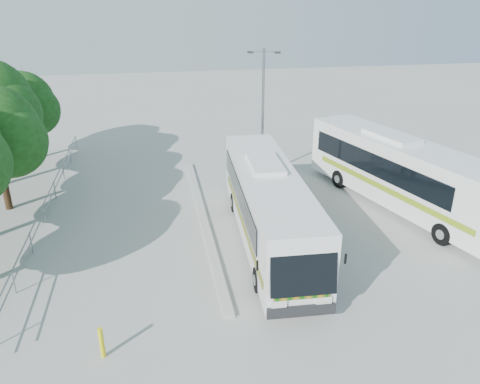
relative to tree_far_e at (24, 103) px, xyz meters
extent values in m
plane|color=#A3A39E|center=(12.63, -13.30, -3.89)|extent=(100.00, 100.00, 0.00)
cube|color=#B2B2AD|center=(10.33, -11.30, -3.81)|extent=(0.40, 16.00, 0.15)
cylinder|color=gray|center=(2.63, -9.30, -2.94)|extent=(0.06, 22.00, 0.06)
cylinder|color=gray|center=(2.63, -9.30, -3.34)|extent=(0.06, 22.00, 0.06)
cylinder|color=gray|center=(2.63, 0.70, -3.39)|extent=(0.06, 0.06, 1.00)
cylinder|color=#382314|center=(0.43, -8.20, -2.37)|extent=(0.36, 0.36, 3.04)
sphere|color=#16370F|center=(1.26, -8.75, -0.09)|extent=(3.59, 3.59, 3.59)
sphere|color=#16370F|center=(0.16, -5.12, 0.40)|extent=(4.06, 4.06, 4.06)
cylinder|color=#382314|center=(-0.07, 0.00, -2.50)|extent=(0.36, 0.36, 2.77)
sphere|color=#16370F|center=(-0.07, 0.00, 0.02)|extent=(4.03, 4.03, 4.03)
sphere|color=#16370F|center=(0.68, -0.50, -0.42)|extent=(3.28, 3.28, 3.28)
sphere|color=#16370F|center=(-0.70, 0.63, 0.52)|extent=(3.02, 3.02, 3.02)
cube|color=silver|center=(12.98, -14.10, -2.05)|extent=(3.02, 11.85, 2.99)
cube|color=black|center=(12.69, -20.00, -1.68)|extent=(2.27, 0.56, 1.90)
cube|color=black|center=(11.77, -13.46, -1.68)|extent=(0.51, 9.39, 1.08)
cube|color=black|center=(14.25, -13.58, -1.68)|extent=(0.51, 9.39, 1.08)
cube|color=#0B510D|center=(11.72, -14.34, -2.61)|extent=(0.53, 10.17, 0.27)
cylinder|color=black|center=(11.69, -17.86, -3.40)|extent=(0.34, 0.99, 0.98)
cylinder|color=black|center=(13.90, -17.97, -3.40)|extent=(0.34, 0.99, 0.98)
cylinder|color=black|center=(12.04, -10.72, -3.40)|extent=(0.34, 0.99, 0.98)
cylinder|color=black|center=(14.25, -10.83, -3.40)|extent=(0.34, 0.99, 0.98)
cube|color=silver|center=(20.69, -11.71, -1.95)|extent=(5.77, 12.61, 3.14)
cube|color=black|center=(19.26, -11.46, -1.57)|extent=(2.67, 9.56, 1.13)
cube|color=black|center=(21.79, -10.77, -1.57)|extent=(2.67, 9.56, 1.13)
cube|color=#0C5917|center=(19.50, -12.36, -2.55)|extent=(2.87, 10.35, 0.29)
cylinder|color=black|center=(20.63, -15.90, -3.37)|extent=(0.57, 1.08, 1.03)
cylinder|color=black|center=(22.88, -15.28, -3.37)|extent=(0.57, 1.08, 1.03)
cylinder|color=black|center=(18.63, -8.64, -3.37)|extent=(0.57, 1.08, 1.03)
cylinder|color=black|center=(20.88, -8.02, -3.37)|extent=(0.57, 1.08, 1.03)
cylinder|color=gray|center=(14.63, -5.93, -0.07)|extent=(0.19, 0.19, 7.64)
cylinder|color=gray|center=(14.63, -5.93, 3.56)|extent=(1.49, 0.47, 0.08)
cube|color=black|center=(13.89, -5.73, 3.51)|extent=(0.37, 0.25, 0.11)
cube|color=black|center=(15.37, -6.13, 3.51)|extent=(0.37, 0.25, 0.11)
cylinder|color=#D7C70C|center=(6.14, -20.38, -3.34)|extent=(0.18, 0.18, 1.09)
camera|label=1|loc=(8.20, -32.42, 6.62)|focal=35.00mm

